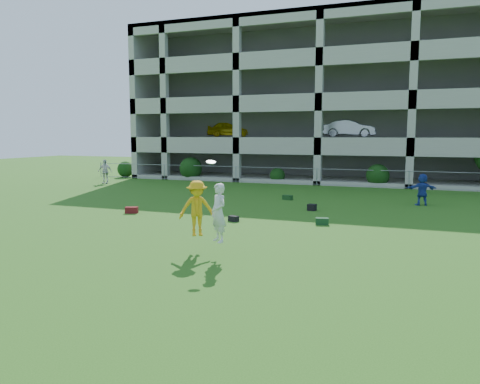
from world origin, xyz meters
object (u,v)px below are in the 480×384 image
at_px(frisbee_contest, 203,209).
at_px(bystander_d, 422,189).
at_px(parking_garage, 339,105).
at_px(bystander_b, 105,172).
at_px(crate_d, 312,207).

bearing_deg(frisbee_contest, bystander_d, 63.70).
bearing_deg(parking_garage, bystander_d, -66.99).
relative_size(bystander_b, frisbee_contest, 0.76).
xyz_separation_m(bystander_d, frisbee_contest, (-6.13, -12.41, 0.52)).
height_order(bystander_b, parking_garage, parking_garage).
distance_m(bystander_b, crate_d, 17.67).
bearing_deg(frisbee_contest, parking_garage, 91.26).
xyz_separation_m(frisbee_contest, parking_garage, (-0.62, 28.31, 4.71)).
distance_m(bystander_b, parking_garage, 20.02).
bearing_deg(parking_garage, frisbee_contest, -88.74).
relative_size(bystander_d, crate_d, 4.52).
bearing_deg(parking_garage, crate_d, -84.14).
height_order(crate_d, parking_garage, parking_garage).
distance_m(bystander_d, parking_garage, 18.05).
relative_size(bystander_b, crate_d, 4.98).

